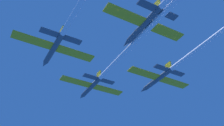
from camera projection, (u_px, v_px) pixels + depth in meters
jet_lead at (125, 53)px, 51.53m from camera, size 15.91×53.32×2.63m
jet_right_wing at (222, 32)px, 45.96m from camera, size 15.91×59.68×2.63m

